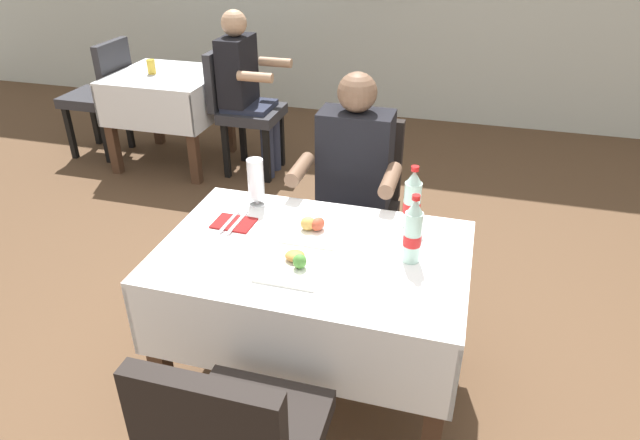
# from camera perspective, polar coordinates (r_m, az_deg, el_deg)

# --- Properties ---
(ground_plane) EXTENTS (11.00, 11.00, 0.00)m
(ground_plane) POSITION_cam_1_polar(r_m,az_deg,el_deg) (2.59, -1.33, -19.19)
(ground_plane) COLOR brown
(main_dining_table) EXTENTS (1.21, 0.80, 0.75)m
(main_dining_table) POSITION_cam_1_polar(r_m,az_deg,el_deg) (2.33, -0.67, -6.60)
(main_dining_table) COLOR white
(main_dining_table) RESTS_ON ground
(chair_far_diner_seat) EXTENTS (0.44, 0.50, 0.97)m
(chair_far_diner_seat) POSITION_cam_1_polar(r_m,az_deg,el_deg) (2.99, 3.60, 1.79)
(chair_far_diner_seat) COLOR black
(chair_far_diner_seat) RESTS_ON ground
(seated_diner_far) EXTENTS (0.50, 0.46, 1.26)m
(seated_diner_far) POSITION_cam_1_polar(r_m,az_deg,el_deg) (2.83, 3.23, 3.60)
(seated_diner_far) COLOR #282D42
(seated_diner_far) RESTS_ON ground
(plate_near_camera) EXTENTS (0.24, 0.24, 0.07)m
(plate_near_camera) POSITION_cam_1_polar(r_m,az_deg,el_deg) (2.12, -2.69, -4.53)
(plate_near_camera) COLOR white
(plate_near_camera) RESTS_ON main_dining_table
(plate_far_diner) EXTENTS (0.23, 0.23, 0.07)m
(plate_far_diner) POSITION_cam_1_polar(r_m,az_deg,el_deg) (2.33, -0.75, -0.87)
(plate_far_diner) COLOR white
(plate_far_diner) RESTS_ON main_dining_table
(beer_glass_left) EXTENTS (0.07, 0.07, 0.22)m
(beer_glass_left) POSITION_cam_1_polar(r_m,az_deg,el_deg) (2.52, -6.49, 3.80)
(beer_glass_left) COLOR white
(beer_glass_left) RESTS_ON main_dining_table
(cola_bottle_primary) EXTENTS (0.07, 0.07, 0.28)m
(cola_bottle_primary) POSITION_cam_1_polar(r_m,az_deg,el_deg) (2.13, 9.35, -1.26)
(cola_bottle_primary) COLOR silver
(cola_bottle_primary) RESTS_ON main_dining_table
(cola_bottle_secondary) EXTENTS (0.07, 0.07, 0.28)m
(cola_bottle_secondary) POSITION_cam_1_polar(r_m,az_deg,el_deg) (2.36, 9.29, 1.95)
(cola_bottle_secondary) COLOR silver
(cola_bottle_secondary) RESTS_ON main_dining_table
(napkin_cutlery_set) EXTENTS (0.17, 0.19, 0.01)m
(napkin_cutlery_set) POSITION_cam_1_polar(r_m,az_deg,el_deg) (2.43, -8.70, -0.29)
(napkin_cutlery_set) COLOR maroon
(napkin_cutlery_set) RESTS_ON main_dining_table
(background_dining_table) EXTENTS (0.83, 0.79, 0.75)m
(background_dining_table) POSITION_cam_1_polar(r_m,az_deg,el_deg) (4.81, -14.99, 11.82)
(background_dining_table) COLOR white
(background_dining_table) RESTS_ON ground
(background_chair_left) EXTENTS (0.50, 0.44, 0.97)m
(background_chair_left) POSITION_cam_1_polar(r_m,az_deg,el_deg) (5.14, -21.17, 12.00)
(background_chair_left) COLOR #2D2D33
(background_chair_left) RESTS_ON ground
(background_chair_right) EXTENTS (0.50, 0.44, 0.97)m
(background_chair_right) POSITION_cam_1_polar(r_m,az_deg,el_deg) (4.53, -8.00, 11.48)
(background_chair_right) COLOR #2D2D33
(background_chair_right) RESTS_ON ground
(background_patron) EXTENTS (0.46, 0.50, 1.26)m
(background_patron) POSITION_cam_1_polar(r_m,az_deg,el_deg) (4.47, -7.55, 13.35)
(background_patron) COLOR #282D42
(background_patron) RESTS_ON ground
(background_table_tumbler) EXTENTS (0.06, 0.06, 0.11)m
(background_table_tumbler) POSITION_cam_1_polar(r_m,az_deg,el_deg) (4.77, -16.67, 14.61)
(background_table_tumbler) COLOR gold
(background_table_tumbler) RESTS_ON background_dining_table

